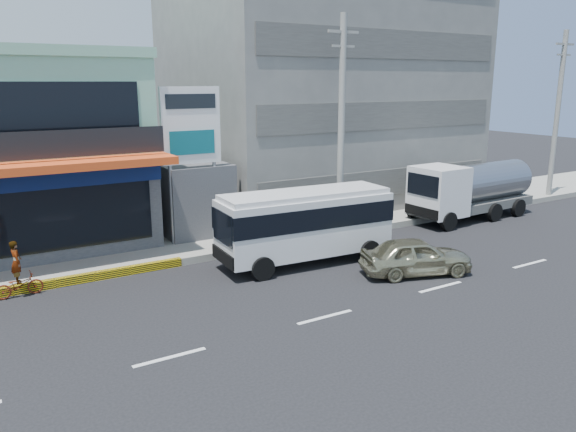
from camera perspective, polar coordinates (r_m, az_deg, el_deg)
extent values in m
plane|color=black|center=(17.67, 3.78, -10.22)|extent=(120.00, 120.00, 0.00)
cube|color=gray|center=(27.74, 0.96, -0.99)|extent=(70.00, 5.00, 0.30)
cube|color=black|center=(22.76, -27.09, -0.69)|extent=(11.00, 0.06, 2.60)
cube|color=gray|center=(34.20, 3.21, 13.34)|extent=(16.00, 12.00, 14.00)
cube|color=#3F3F43|center=(27.40, -10.75, 2.02)|extent=(3.00, 6.00, 3.50)
cylinder|color=slate|center=(26.17, -10.14, 5.57)|extent=(1.50, 1.50, 0.15)
cylinder|color=gray|center=(24.03, -11.86, 4.01)|extent=(0.16, 0.16, 6.50)
cylinder|color=gray|center=(24.76, -7.50, 4.46)|extent=(0.16, 0.16, 6.50)
cube|color=white|center=(24.14, -9.84, 9.05)|extent=(2.60, 0.18, 3.20)
cylinder|color=#999993|center=(25.78, 5.43, 8.79)|extent=(0.30, 0.30, 10.00)
cube|color=#999993|center=(25.77, 5.65, 18.13)|extent=(1.60, 0.12, 0.12)
cube|color=#999993|center=(25.73, 5.62, 16.80)|extent=(1.20, 0.10, 0.10)
cylinder|color=#999993|center=(37.59, 25.65, 9.02)|extent=(0.30, 0.30, 10.00)
cube|color=#999993|center=(37.58, 26.32, 15.39)|extent=(1.60, 0.12, 0.12)
cube|color=#999993|center=(37.56, 26.22, 14.48)|extent=(1.20, 0.10, 0.10)
cube|color=silver|center=(22.24, 1.74, -0.86)|extent=(7.06, 2.65, 2.28)
cube|color=black|center=(22.13, 1.75, 0.26)|extent=(7.11, 2.70, 0.84)
cube|color=silver|center=(21.96, 1.77, 2.27)|extent=(6.85, 2.44, 0.20)
cylinder|color=black|center=(20.60, -2.59, -5.35)|extent=(0.91, 0.34, 0.89)
cylinder|color=black|center=(22.50, -4.94, -3.74)|extent=(0.91, 0.34, 0.89)
cylinder|color=black|center=(22.90, 8.26, -3.52)|extent=(0.91, 0.34, 0.89)
cylinder|color=black|center=(24.62, 5.32, -2.22)|extent=(0.91, 0.34, 0.89)
imported|color=#B1AB87|center=(21.67, 12.87, -3.99)|extent=(4.48, 2.95, 1.42)
cube|color=white|center=(29.05, 15.04, 2.45)|extent=(2.35, 2.35, 2.46)
cube|color=#595956|center=(31.25, 18.18, 1.13)|extent=(7.65, 2.35, 0.47)
cylinder|color=gray|center=(31.78, 19.40, 3.33)|extent=(5.38, 2.18, 1.99)
cylinder|color=black|center=(28.34, 16.01, -0.54)|extent=(0.96, 0.32, 0.95)
cylinder|color=black|center=(29.75, 12.85, 0.31)|extent=(0.96, 0.32, 0.95)
cylinder|color=black|center=(31.04, 20.25, 0.35)|extent=(0.96, 0.32, 0.95)
cylinder|color=black|center=(32.33, 17.17, 1.09)|extent=(0.96, 0.32, 0.95)
cylinder|color=black|center=(32.64, 22.34, 0.78)|extent=(0.96, 0.32, 0.95)
cylinder|color=black|center=(33.87, 19.32, 1.47)|extent=(0.96, 0.32, 0.95)
imported|color=#561B0C|center=(21.13, -25.65, -6.36)|extent=(1.56, 0.63, 0.80)
imported|color=#66594C|center=(20.88, -25.88, -4.23)|extent=(0.39, 0.56, 1.47)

